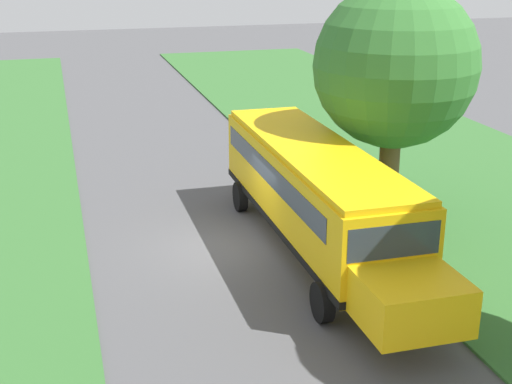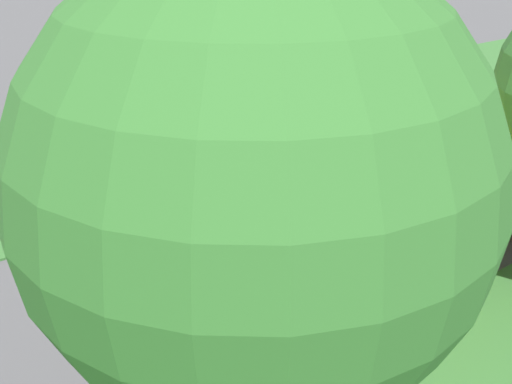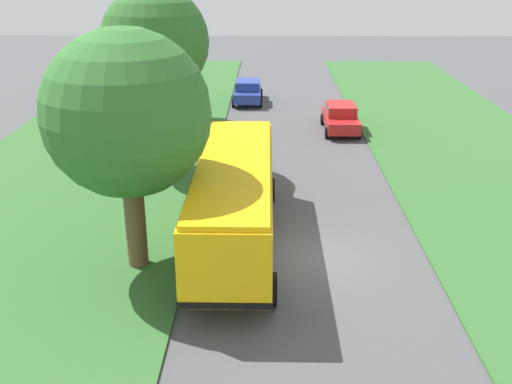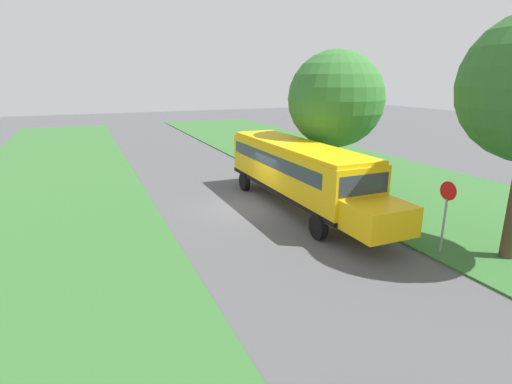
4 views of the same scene
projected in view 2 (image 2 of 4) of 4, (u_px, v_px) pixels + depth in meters
The scene contains 5 objects.
ground_plane at pixel (379, 216), 18.14m from camera, with size 120.00×120.00×0.00m, color #4C4C4F.
grass_far_side at pixel (220, 133), 24.74m from camera, with size 10.00×80.00×0.07m, color #33662D.
school_bus at pixel (429, 197), 14.90m from camera, with size 2.84×12.42×3.16m.
oak_tree_roadside_mid at pixel (250, 191), 5.98m from camera, with size 4.85×4.85×8.36m.
stop_sign at pixel (250, 359), 9.81m from camera, with size 0.08×0.68×2.74m.
Camera 2 is at (-10.92, 12.40, 8.40)m, focal length 42.00 mm.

